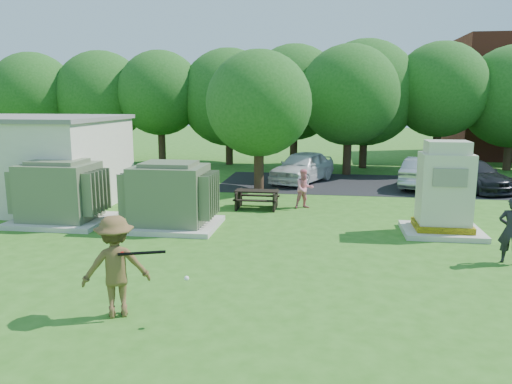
% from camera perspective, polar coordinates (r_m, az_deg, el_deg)
% --- Properties ---
extents(ground, '(120.00, 120.00, 0.00)m').
position_cam_1_polar(ground, '(11.19, -3.10, -10.37)').
color(ground, '#2D6619').
rests_on(ground, ground).
extents(parking_strip, '(20.00, 6.00, 0.01)m').
position_cam_1_polar(parking_strip, '(24.55, 19.86, 0.66)').
color(parking_strip, '#232326').
rests_on(parking_strip, ground).
extents(transformer_left, '(3.00, 2.40, 2.07)m').
position_cam_1_polar(transformer_left, '(17.34, -21.49, -0.17)').
color(transformer_left, beige).
rests_on(transformer_left, ground).
extents(transformer_right, '(3.00, 2.40, 2.07)m').
position_cam_1_polar(transformer_right, '(15.83, -9.80, -0.56)').
color(transformer_right, beige).
rests_on(transformer_right, ground).
extents(generator_cabinet, '(2.29, 1.88, 2.79)m').
position_cam_1_polar(generator_cabinet, '(15.77, 20.71, -0.21)').
color(generator_cabinet, beige).
rests_on(generator_cabinet, ground).
extents(picnic_table, '(1.58, 1.19, 0.68)m').
position_cam_1_polar(picnic_table, '(18.36, 0.09, -0.58)').
color(picnic_table, black).
rests_on(picnic_table, ground).
extents(batter, '(1.42, 1.16, 1.92)m').
position_cam_1_polar(batter, '(9.67, -15.73, -8.18)').
color(batter, brown).
rests_on(batter, ground).
extents(person_by_generator, '(0.71, 0.60, 1.67)m').
position_cam_1_polar(person_by_generator, '(13.72, 27.18, -3.93)').
color(person_by_generator, black).
rests_on(person_by_generator, ground).
extents(person_at_picnic, '(0.87, 0.79, 1.45)m').
position_cam_1_polar(person_at_picnic, '(18.43, 5.55, 0.37)').
color(person_at_picnic, pink).
rests_on(person_at_picnic, ground).
extents(car_white, '(3.30, 4.77, 1.51)m').
position_cam_1_polar(car_white, '(24.10, 5.34, 2.89)').
color(car_white, silver).
rests_on(car_white, ground).
extents(car_silver_a, '(2.78, 4.45, 1.38)m').
position_cam_1_polar(car_silver_a, '(23.85, 18.67, 2.13)').
color(car_silver_a, '#A09FA4').
rests_on(car_silver_a, ground).
extents(car_dark, '(3.35, 4.90, 1.32)m').
position_cam_1_polar(car_dark, '(24.19, 23.38, 1.84)').
color(car_dark, black).
rests_on(car_dark, ground).
extents(batting_equipment, '(1.46, 0.36, 0.46)m').
position_cam_1_polar(batting_equipment, '(9.29, -12.66, -7.30)').
color(batting_equipment, black).
rests_on(batting_equipment, ground).
extents(tree_row, '(41.30, 13.30, 7.30)m').
position_cam_1_polar(tree_row, '(28.73, 7.92, 10.89)').
color(tree_row, '#47301E').
rests_on(tree_row, ground).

